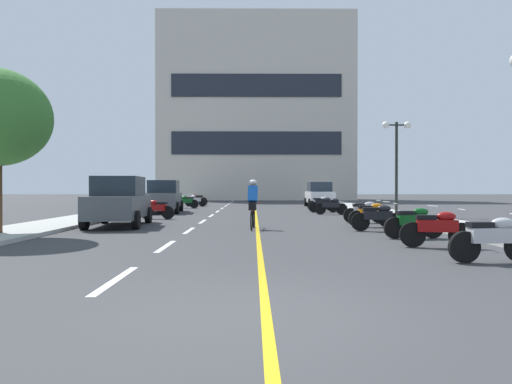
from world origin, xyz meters
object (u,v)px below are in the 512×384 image
motorcycle_1 (438,228)px  motorcycle_6 (157,209)px  parked_car_far (319,194)px  motorcycle_9 (321,203)px  motorcycle_7 (331,206)px  motorcycle_11 (196,200)px  motorcycle_0 (493,238)px  motorcycle_8 (324,204)px  motorcycle_2 (414,222)px  motorcycle_10 (186,201)px  motorcycle_3 (378,217)px  cyclist_rider (253,203)px  parked_car_mid (164,196)px  motorcycle_13 (197,199)px  motorcycle_5 (365,211)px  motorcycle_12 (196,200)px  parked_car_near (119,201)px  motorcycle_4 (372,214)px  street_lamp_mid (397,145)px

motorcycle_1 → motorcycle_6: same height
parked_car_far → motorcycle_9: 5.51m
motorcycle_6 → motorcycle_7: (8.42, 3.30, 0.00)m
motorcycle_6 → motorcycle_7: 9.04m
motorcycle_11 → motorcycle_6: bearing=-90.1°
motorcycle_0 → motorcycle_8: 17.43m
motorcycle_2 → motorcycle_10: same height
motorcycle_8 → motorcycle_9: same height
motorcycle_3 → cyclist_rider: (-4.05, 0.86, 0.41)m
parked_car_mid → motorcycle_13: parked_car_mid is taller
motorcycle_3 → motorcycle_11: 21.08m
motorcycle_5 → motorcycle_12: size_ratio=1.01×
motorcycle_11 → parked_car_mid: bearing=-95.1°
motorcycle_13 → cyclist_rider: cyclist_rider is taller
parked_car_far → motorcycle_11: bearing=176.3°
motorcycle_12 → motorcycle_13: same height
motorcycle_1 → motorcycle_8: same height
motorcycle_7 → motorcycle_10: same height
parked_car_near → motorcycle_4: bearing=-2.7°
motorcycle_5 → motorcycle_10: same height
parked_car_near → motorcycle_13: parked_car_near is taller
parked_car_far → motorcycle_4: 17.18m
parked_car_mid → motorcycle_2: (9.51, -13.13, -0.44)m
motorcycle_6 → cyclist_rider: size_ratio=0.93×
motorcycle_1 → street_lamp_mid: bearing=76.8°
street_lamp_mid → motorcycle_5: size_ratio=2.71×
motorcycle_1 → motorcycle_6: size_ratio=1.03×
parked_car_mid → motorcycle_5: bearing=-38.8°
motorcycle_9 → motorcycle_3: bearing=-90.7°
motorcycle_6 → motorcycle_11: same height
motorcycle_13 → motorcycle_0: bearing=-72.6°
motorcycle_3 → motorcycle_5: bearing=83.0°
motorcycle_0 → cyclist_rider: 8.35m
parked_car_near → parked_car_far: (9.78, 16.73, 0.00)m
motorcycle_7 → motorcycle_9: same height
parked_car_mid → motorcycle_7: (9.12, -1.94, -0.44)m
motorcycle_5 → motorcycle_6: size_ratio=1.04×
motorcycle_10 → motorcycle_2: bearing=-63.9°
street_lamp_mid → motorcycle_6: size_ratio=2.81×
parked_car_mid → motorcycle_4: bearing=-45.5°
parked_car_mid → parked_car_far: same height
motorcycle_2 → motorcycle_7: 11.20m
motorcycle_1 → motorcycle_6: (-8.66, 9.84, 0.00)m
motorcycle_8 → motorcycle_13: 14.92m
parked_car_near → motorcycle_1: bearing=-33.3°
motorcycle_4 → motorcycle_10: 17.18m
street_lamp_mid → parked_car_mid: size_ratio=1.07×
motorcycle_4 → motorcycle_13: size_ratio=1.02×
street_lamp_mid → parked_car_far: street_lamp_mid is taller
motorcycle_8 → motorcycle_5: bearing=-86.8°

